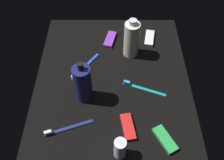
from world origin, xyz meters
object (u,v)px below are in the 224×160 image
(bodywash_bottle, at_px, (131,39))
(snack_bar_purple, at_px, (110,39))
(snack_bar_green, at_px, (164,139))
(toothbrush_blue, at_px, (83,67))
(lotion_bottle, at_px, (82,84))
(deodorant_stick, at_px, (119,148))
(snack_bar_red, at_px, (127,127))
(snack_bar_white, at_px, (149,38))
(toothbrush_teal, at_px, (141,88))
(toothbrush_navy, at_px, (66,128))

(bodywash_bottle, height_order, snack_bar_purple, bodywash_bottle)
(bodywash_bottle, xyz_separation_m, snack_bar_green, (-0.42, -0.10, -0.08))
(toothbrush_blue, bearing_deg, bodywash_bottle, -65.83)
(lotion_bottle, distance_m, deodorant_stick, 0.27)
(deodorant_stick, relative_size, snack_bar_red, 0.88)
(lotion_bottle, bearing_deg, snack_bar_white, -40.67)
(toothbrush_blue, distance_m, snack_bar_red, 0.34)
(lotion_bottle, xyz_separation_m, snack_bar_white, (0.33, -0.29, -0.08))
(snack_bar_green, bearing_deg, snack_bar_purple, -7.23)
(snack_bar_green, bearing_deg, deodorant_stick, 79.20)
(snack_bar_white, distance_m, snack_bar_purple, 0.19)
(toothbrush_teal, distance_m, snack_bar_green, 0.23)
(snack_bar_white, relative_size, snack_bar_green, 1.00)
(toothbrush_teal, xyz_separation_m, snack_bar_red, (-0.18, 0.06, 0.00))
(snack_bar_white, bearing_deg, snack_bar_green, -169.16)
(bodywash_bottle, distance_m, deodorant_stick, 0.48)
(snack_bar_green, xyz_separation_m, snack_bar_purple, (0.51, 0.20, 0.00))
(lotion_bottle, relative_size, deodorant_stick, 2.12)
(bodywash_bottle, height_order, snack_bar_red, bodywash_bottle)
(deodorant_stick, bearing_deg, bodywash_bottle, -6.83)
(bodywash_bottle, bearing_deg, snack_bar_white, -45.80)
(toothbrush_navy, height_order, toothbrush_teal, same)
(deodorant_stick, height_order, snack_bar_purple, deodorant_stick)
(snack_bar_purple, bearing_deg, bodywash_bottle, -117.67)
(snack_bar_green, distance_m, snack_bar_red, 0.14)
(toothbrush_teal, bearing_deg, toothbrush_navy, 122.39)
(bodywash_bottle, distance_m, toothbrush_blue, 0.24)
(toothbrush_navy, relative_size, snack_bar_white, 1.67)
(bodywash_bottle, relative_size, toothbrush_blue, 1.21)
(lotion_bottle, height_order, snack_bar_green, lotion_bottle)
(toothbrush_teal, height_order, snack_bar_white, toothbrush_teal)
(lotion_bottle, bearing_deg, toothbrush_blue, 5.75)
(toothbrush_navy, bearing_deg, toothbrush_teal, -57.61)
(bodywash_bottle, height_order, toothbrush_teal, bodywash_bottle)
(deodorant_stick, height_order, snack_bar_red, deodorant_stick)
(lotion_bottle, distance_m, bodywash_bottle, 0.31)
(lotion_bottle, relative_size, bodywash_bottle, 1.04)
(toothbrush_navy, xyz_separation_m, toothbrush_blue, (0.29, -0.04, 0.00))
(deodorant_stick, relative_size, snack_bar_white, 0.88)
(snack_bar_purple, bearing_deg, toothbrush_blue, 161.37)
(toothbrush_teal, bearing_deg, deodorant_stick, 161.10)
(deodorant_stick, xyz_separation_m, snack_bar_green, (0.05, -0.16, -0.04))
(lotion_bottle, height_order, toothbrush_navy, lotion_bottle)
(snack_bar_red, relative_size, snack_bar_purple, 1.00)
(snack_bar_white, bearing_deg, toothbrush_navy, 154.22)
(toothbrush_teal, height_order, snack_bar_purple, toothbrush_teal)
(lotion_bottle, relative_size, snack_bar_purple, 1.87)
(deodorant_stick, xyz_separation_m, toothbrush_blue, (0.38, 0.15, -0.04))
(bodywash_bottle, relative_size, toothbrush_teal, 1.08)
(toothbrush_teal, bearing_deg, bodywash_bottle, 10.29)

